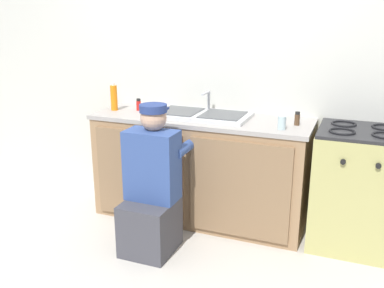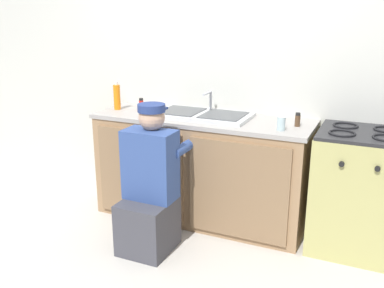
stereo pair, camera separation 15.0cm
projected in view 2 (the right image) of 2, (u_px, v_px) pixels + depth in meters
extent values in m
plane|color=beige|center=(187.00, 231.00, 3.54)|extent=(12.00, 12.00, 0.00)
cube|color=silver|center=(218.00, 70.00, 3.74)|extent=(6.00, 0.10, 2.50)
cube|color=#997551|center=(202.00, 170.00, 3.67)|extent=(1.78, 0.60, 0.87)
cube|color=#866747|center=(140.00, 174.00, 3.57)|extent=(0.79, 0.02, 0.76)
cube|color=#866747|center=(237.00, 191.00, 3.23)|extent=(0.79, 0.02, 0.76)
cube|color=#9E9993|center=(202.00, 119.00, 3.54)|extent=(1.82, 0.62, 0.03)
cube|color=silver|center=(202.00, 115.00, 3.53)|extent=(0.80, 0.44, 0.03)
cube|color=#4C4F51|center=(181.00, 111.00, 3.60)|extent=(0.33, 0.35, 0.01)
cube|color=#4C4F51|center=(224.00, 115.00, 3.45)|extent=(0.33, 0.35, 0.01)
cylinder|color=#B7BABF|center=(211.00, 102.00, 3.68)|extent=(0.02, 0.02, 0.18)
cylinder|color=#B7BABF|center=(207.00, 93.00, 3.58)|extent=(0.02, 0.16, 0.02)
cube|color=tan|center=(358.00, 193.00, 3.17)|extent=(0.63, 0.60, 0.89)
cube|color=#262628|center=(365.00, 134.00, 3.04)|extent=(0.62, 0.59, 0.02)
torus|color=black|center=(342.00, 133.00, 2.99)|extent=(0.19, 0.19, 0.02)
torus|color=black|center=(346.00, 125.00, 3.20)|extent=(0.19, 0.19, 0.02)
cylinder|color=black|center=(342.00, 164.00, 2.85)|extent=(0.04, 0.02, 0.04)
cylinder|color=black|center=(378.00, 169.00, 2.77)|extent=(0.04, 0.02, 0.04)
cube|color=#3F3F47|center=(148.00, 225.00, 3.20)|extent=(0.36, 0.40, 0.40)
cube|color=#334C8C|center=(150.00, 165.00, 3.12)|extent=(0.38, 0.22, 0.52)
sphere|color=tan|center=(152.00, 118.00, 3.06)|extent=(0.19, 0.19, 0.19)
cylinder|color=navy|center=(151.00, 108.00, 3.04)|extent=(0.20, 0.20, 0.06)
cube|color=navy|center=(157.00, 108.00, 3.12)|extent=(0.13, 0.09, 0.02)
cylinder|color=#334C8C|center=(144.00, 143.00, 3.34)|extent=(0.08, 0.30, 0.08)
cylinder|color=#334C8C|center=(183.00, 148.00, 3.20)|extent=(0.08, 0.30, 0.08)
cylinder|color=red|center=(141.00, 105.00, 3.79)|extent=(0.04, 0.04, 0.08)
cylinder|color=black|center=(141.00, 99.00, 3.77)|extent=(0.04, 0.04, 0.02)
cylinder|color=#ADC6CC|center=(281.00, 124.00, 3.10)|extent=(0.06, 0.06, 0.10)
cylinder|color=#513823|center=(298.00, 121.00, 3.22)|extent=(0.04, 0.04, 0.08)
cylinder|color=black|center=(298.00, 114.00, 3.21)|extent=(0.04, 0.04, 0.02)
cylinder|color=orange|center=(117.00, 97.00, 3.79)|extent=(0.06, 0.06, 0.22)
cylinder|color=white|center=(116.00, 83.00, 3.75)|extent=(0.03, 0.03, 0.03)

